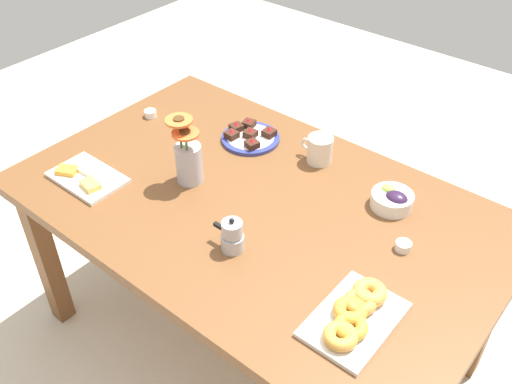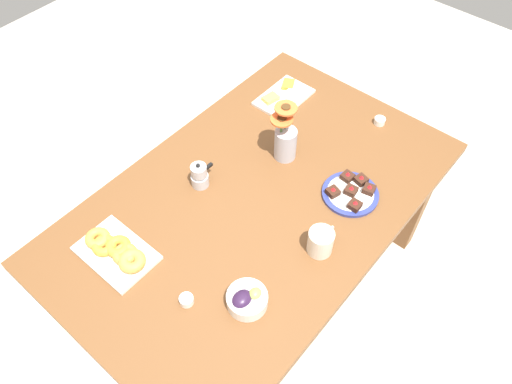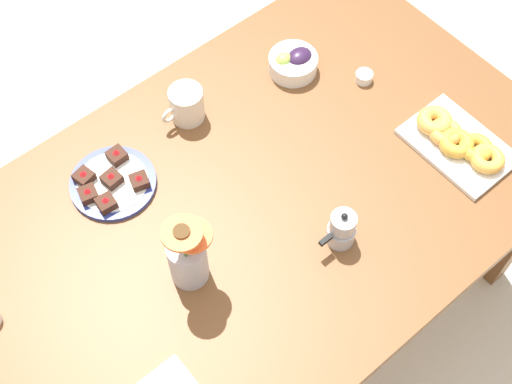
{
  "view_description": "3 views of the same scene",
  "coord_description": "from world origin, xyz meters",
  "px_view_note": "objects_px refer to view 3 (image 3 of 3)",
  "views": [
    {
      "loc": [
        -0.92,
        1.11,
        1.94
      ],
      "look_at": [
        0.0,
        0.0,
        0.78
      ],
      "focal_mm": 40.0,
      "sensor_mm": 36.0,
      "label": 1
    },
    {
      "loc": [
        -0.9,
        -0.76,
        2.26
      ],
      "look_at": [
        0.0,
        0.0,
        0.78
      ],
      "focal_mm": 35.0,
      "sensor_mm": 36.0,
      "label": 2
    },
    {
      "loc": [
        0.58,
        0.69,
        2.28
      ],
      "look_at": [
        0.0,
        0.0,
        0.78
      ],
      "focal_mm": 50.0,
      "sensor_mm": 36.0,
      "label": 3
    }
  ],
  "objects_px": {
    "coffee_mug": "(186,104)",
    "dessert_plate": "(112,183)",
    "dining_table": "(256,217)",
    "grape_bowl": "(294,62)",
    "croissant_platter": "(458,141)",
    "jam_cup_berry": "(364,77)",
    "flower_vase": "(188,258)",
    "moka_pot": "(342,229)"
  },
  "relations": [
    {
      "from": "dessert_plate",
      "to": "moka_pot",
      "type": "relative_size",
      "value": 1.85
    },
    {
      "from": "flower_vase",
      "to": "grape_bowl",
      "type": "bearing_deg",
      "value": -152.29
    },
    {
      "from": "jam_cup_berry",
      "to": "dessert_plate",
      "type": "xyz_separation_m",
      "value": [
        0.73,
        -0.16,
        -0.0
      ]
    },
    {
      "from": "dining_table",
      "to": "dessert_plate",
      "type": "bearing_deg",
      "value": -46.95
    },
    {
      "from": "croissant_platter",
      "to": "jam_cup_berry",
      "type": "bearing_deg",
      "value": -84.92
    },
    {
      "from": "grape_bowl",
      "to": "dessert_plate",
      "type": "xyz_separation_m",
      "value": [
        0.61,
        -0.01,
        -0.02
      ]
    },
    {
      "from": "grape_bowl",
      "to": "dessert_plate",
      "type": "height_order",
      "value": "grape_bowl"
    },
    {
      "from": "flower_vase",
      "to": "moka_pot",
      "type": "bearing_deg",
      "value": 154.68
    },
    {
      "from": "dessert_plate",
      "to": "flower_vase",
      "type": "distance_m",
      "value": 0.33
    },
    {
      "from": "coffee_mug",
      "to": "dessert_plate",
      "type": "distance_m",
      "value": 0.29
    },
    {
      "from": "coffee_mug",
      "to": "grape_bowl",
      "type": "distance_m",
      "value": 0.33
    },
    {
      "from": "dining_table",
      "to": "coffee_mug",
      "type": "relative_size",
      "value": 12.66
    },
    {
      "from": "moka_pot",
      "to": "jam_cup_berry",
      "type": "bearing_deg",
      "value": -141.01
    },
    {
      "from": "dining_table",
      "to": "grape_bowl",
      "type": "distance_m",
      "value": 0.46
    },
    {
      "from": "coffee_mug",
      "to": "flower_vase",
      "type": "xyz_separation_m",
      "value": [
        0.28,
        0.38,
        0.04
      ]
    },
    {
      "from": "dessert_plate",
      "to": "coffee_mug",
      "type": "bearing_deg",
      "value": -169.36
    },
    {
      "from": "dining_table",
      "to": "moka_pot",
      "type": "distance_m",
      "value": 0.27
    },
    {
      "from": "dessert_plate",
      "to": "jam_cup_berry",
      "type": "bearing_deg",
      "value": 167.43
    },
    {
      "from": "jam_cup_berry",
      "to": "flower_vase",
      "type": "bearing_deg",
      "value": 12.5
    },
    {
      "from": "dining_table",
      "to": "grape_bowl",
      "type": "bearing_deg",
      "value": -143.74
    },
    {
      "from": "croissant_platter",
      "to": "dessert_plate",
      "type": "height_order",
      "value": "same"
    },
    {
      "from": "croissant_platter",
      "to": "dessert_plate",
      "type": "xyz_separation_m",
      "value": [
        0.76,
        -0.48,
        -0.01
      ]
    },
    {
      "from": "grape_bowl",
      "to": "jam_cup_berry",
      "type": "bearing_deg",
      "value": 128.72
    },
    {
      "from": "coffee_mug",
      "to": "grape_bowl",
      "type": "height_order",
      "value": "coffee_mug"
    },
    {
      "from": "coffee_mug",
      "to": "flower_vase",
      "type": "relative_size",
      "value": 0.5
    },
    {
      "from": "dining_table",
      "to": "coffee_mug",
      "type": "height_order",
      "value": "coffee_mug"
    },
    {
      "from": "dining_table",
      "to": "dessert_plate",
      "type": "height_order",
      "value": "dessert_plate"
    },
    {
      "from": "jam_cup_berry",
      "to": "flower_vase",
      "type": "distance_m",
      "value": 0.75
    },
    {
      "from": "grape_bowl",
      "to": "flower_vase",
      "type": "bearing_deg",
      "value": 27.71
    },
    {
      "from": "grape_bowl",
      "to": "jam_cup_berry",
      "type": "relative_size",
      "value": 2.86
    },
    {
      "from": "croissant_platter",
      "to": "flower_vase",
      "type": "distance_m",
      "value": 0.78
    },
    {
      "from": "moka_pot",
      "to": "flower_vase",
      "type": "bearing_deg",
      "value": -25.32
    },
    {
      "from": "dessert_plate",
      "to": "flower_vase",
      "type": "relative_size",
      "value": 0.87
    },
    {
      "from": "coffee_mug",
      "to": "grape_bowl",
      "type": "relative_size",
      "value": 0.92
    },
    {
      "from": "dining_table",
      "to": "flower_vase",
      "type": "bearing_deg",
      "value": 12.76
    },
    {
      "from": "coffee_mug",
      "to": "flower_vase",
      "type": "distance_m",
      "value": 0.47
    },
    {
      "from": "flower_vase",
      "to": "croissant_platter",
      "type": "bearing_deg",
      "value": 168.3
    },
    {
      "from": "jam_cup_berry",
      "to": "moka_pot",
      "type": "height_order",
      "value": "moka_pot"
    },
    {
      "from": "dining_table",
      "to": "grape_bowl",
      "type": "height_order",
      "value": "grape_bowl"
    },
    {
      "from": "coffee_mug",
      "to": "jam_cup_berry",
      "type": "height_order",
      "value": "coffee_mug"
    },
    {
      "from": "dining_table",
      "to": "coffee_mug",
      "type": "distance_m",
      "value": 0.35
    },
    {
      "from": "flower_vase",
      "to": "moka_pot",
      "type": "distance_m",
      "value": 0.37
    }
  ]
}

